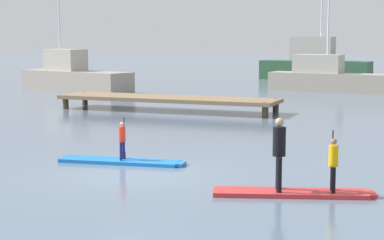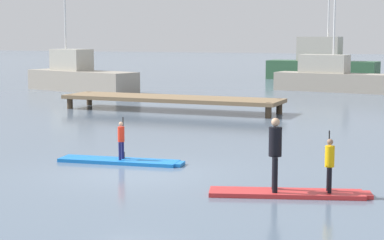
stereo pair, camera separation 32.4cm
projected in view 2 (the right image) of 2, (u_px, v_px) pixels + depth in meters
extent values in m
plane|color=slate|center=(135.00, 174.00, 17.36)|extent=(240.00, 240.00, 0.00)
cube|color=blue|center=(119.00, 161.00, 18.94)|extent=(3.51, 1.19, 0.10)
cube|color=blue|center=(179.00, 164.00, 18.49)|extent=(0.31, 0.55, 0.09)
cylinder|color=#19194C|center=(123.00, 150.00, 18.98)|extent=(0.08, 0.08, 0.51)
cylinder|color=#19194C|center=(120.00, 151.00, 18.77)|extent=(0.08, 0.08, 0.51)
cylinder|color=red|center=(121.00, 134.00, 18.82)|extent=(0.21, 0.21, 0.42)
sphere|color=tan|center=(121.00, 124.00, 18.78)|extent=(0.12, 0.12, 0.12)
cylinder|color=black|center=(123.00, 138.00, 18.99)|extent=(0.03, 0.03, 1.19)
cube|color=black|center=(123.00, 155.00, 19.06)|extent=(0.05, 0.14, 0.18)
cube|color=red|center=(286.00, 193.00, 15.06)|extent=(3.51, 1.72, 0.10)
cube|color=red|center=(366.00, 195.00, 14.90)|extent=(0.38, 0.56, 0.09)
cylinder|color=black|center=(275.00, 172.00, 15.20)|extent=(0.12, 0.12, 0.79)
cylinder|color=black|center=(275.00, 175.00, 14.86)|extent=(0.12, 0.12, 0.79)
cylinder|color=black|center=(275.00, 142.00, 14.94)|extent=(0.37, 0.37, 0.66)
sphere|color=tan|center=(276.00, 122.00, 14.88)|extent=(0.19, 0.19, 0.19)
cylinder|color=black|center=(275.00, 153.00, 15.19)|extent=(0.03, 0.03, 1.64)
cube|color=black|center=(274.00, 185.00, 15.28)|extent=(0.07, 0.14, 0.18)
cylinder|color=black|center=(328.00, 178.00, 15.06)|extent=(0.09, 0.09, 0.57)
cylinder|color=black|center=(330.00, 181.00, 14.81)|extent=(0.09, 0.09, 0.57)
cylinder|color=#F2B20C|center=(330.00, 156.00, 14.87)|extent=(0.26, 0.26, 0.47)
sphere|color=#8C664C|center=(330.00, 142.00, 14.83)|extent=(0.14, 0.14, 0.14)
cylinder|color=black|center=(329.00, 161.00, 15.06)|extent=(0.03, 0.03, 1.36)
cube|color=black|center=(328.00, 186.00, 15.13)|extent=(0.07, 0.14, 0.18)
cube|color=#9E9384|center=(82.00, 81.00, 43.44)|extent=(8.62, 4.38, 1.32)
cube|color=#B2AD9E|center=(71.00, 60.00, 43.86)|extent=(2.96, 2.20, 1.39)
cylinder|color=silver|center=(65.00, 4.00, 43.73)|extent=(0.12, 0.12, 5.81)
cube|color=#9E9384|center=(337.00, 82.00, 43.09)|extent=(8.32, 2.96, 1.18)
cube|color=#B2AD9E|center=(324.00, 64.00, 43.41)|extent=(3.26, 1.82, 1.18)
cylinder|color=silver|center=(335.00, 14.00, 42.70)|extent=(0.12, 0.12, 5.21)
cube|color=#2D5638|center=(322.00, 70.00, 54.63)|extent=(9.10, 3.07, 1.55)
cube|color=#B2AD9E|center=(320.00, 49.00, 54.53)|extent=(3.55, 1.93, 1.96)
cylinder|color=silver|center=(329.00, 13.00, 53.86)|extent=(0.12, 0.12, 3.76)
cube|color=#846B4C|center=(171.00, 99.00, 31.90)|extent=(10.72, 2.45, 0.18)
cylinder|color=#473828|center=(70.00, 102.00, 32.98)|extent=(0.28, 0.28, 0.69)
cylinder|color=#473828|center=(89.00, 99.00, 34.68)|extent=(0.28, 0.28, 0.69)
cylinder|color=#473828|center=(268.00, 110.00, 29.18)|extent=(0.28, 0.28, 0.69)
cylinder|color=#473828|center=(279.00, 106.00, 30.87)|extent=(0.28, 0.28, 0.69)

